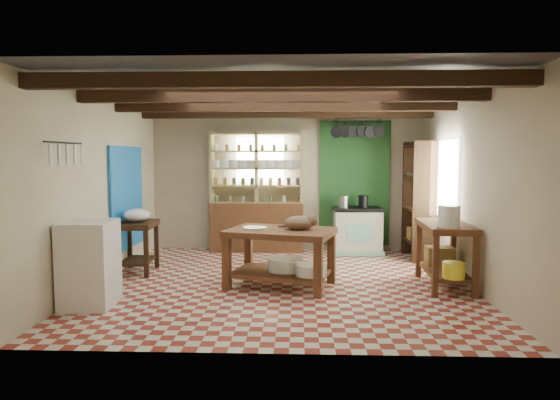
{
  "coord_description": "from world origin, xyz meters",
  "views": [
    {
      "loc": [
        0.22,
        -6.78,
        1.74
      ],
      "look_at": [
        -0.05,
        0.3,
        1.12
      ],
      "focal_mm": 32.0,
      "sensor_mm": 36.0,
      "label": 1
    }
  ],
  "objects_px": {
    "cat": "(299,223)",
    "white_cabinet": "(89,264)",
    "work_table": "(280,258)",
    "stove": "(357,230)",
    "prep_table": "(138,247)",
    "right_counter": "(445,255)"
  },
  "relations": [
    {
      "from": "work_table",
      "to": "cat",
      "type": "height_order",
      "value": "cat"
    },
    {
      "from": "work_table",
      "to": "cat",
      "type": "bearing_deg",
      "value": 11.31
    },
    {
      "from": "cat",
      "to": "white_cabinet",
      "type": "bearing_deg",
      "value": -153.3
    },
    {
      "from": "work_table",
      "to": "stove",
      "type": "relative_size",
      "value": 1.6
    },
    {
      "from": "right_counter",
      "to": "cat",
      "type": "bearing_deg",
      "value": -174.77
    },
    {
      "from": "work_table",
      "to": "stove",
      "type": "height_order",
      "value": "stove"
    },
    {
      "from": "prep_table",
      "to": "cat",
      "type": "distance_m",
      "value": 2.59
    },
    {
      "from": "work_table",
      "to": "white_cabinet",
      "type": "relative_size",
      "value": 1.37
    },
    {
      "from": "prep_table",
      "to": "stove",
      "type": "bearing_deg",
      "value": 21.71
    },
    {
      "from": "prep_table",
      "to": "white_cabinet",
      "type": "height_order",
      "value": "white_cabinet"
    },
    {
      "from": "stove",
      "to": "prep_table",
      "type": "distance_m",
      "value": 3.83
    },
    {
      "from": "stove",
      "to": "white_cabinet",
      "type": "relative_size",
      "value": 0.86
    },
    {
      "from": "work_table",
      "to": "white_cabinet",
      "type": "distance_m",
      "value": 2.4
    },
    {
      "from": "right_counter",
      "to": "cat",
      "type": "height_order",
      "value": "cat"
    },
    {
      "from": "prep_table",
      "to": "work_table",
      "type": "bearing_deg",
      "value": -21.63
    },
    {
      "from": "work_table",
      "to": "white_cabinet",
      "type": "height_order",
      "value": "white_cabinet"
    },
    {
      "from": "right_counter",
      "to": "white_cabinet",
      "type": "bearing_deg",
      "value": -164.3
    },
    {
      "from": "stove",
      "to": "cat",
      "type": "distance_m",
      "value": 2.62
    },
    {
      "from": "stove",
      "to": "right_counter",
      "type": "distance_m",
      "value": 2.45
    },
    {
      "from": "prep_table",
      "to": "right_counter",
      "type": "distance_m",
      "value": 4.43
    },
    {
      "from": "prep_table",
      "to": "right_counter",
      "type": "height_order",
      "value": "right_counter"
    },
    {
      "from": "stove",
      "to": "white_cabinet",
      "type": "height_order",
      "value": "white_cabinet"
    }
  ]
}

